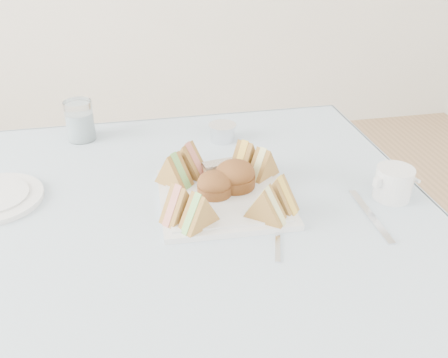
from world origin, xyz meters
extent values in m
cube|color=silver|center=(0.00, 0.00, 0.74)|extent=(1.02, 1.02, 0.01)
cube|color=silver|center=(0.09, 0.06, 0.75)|extent=(0.27, 0.27, 0.01)
cylinder|color=brown|center=(0.08, 0.07, 0.78)|extent=(0.08, 0.08, 0.05)
cylinder|color=brown|center=(0.12, 0.09, 0.79)|extent=(0.11, 0.11, 0.06)
cube|color=tan|center=(0.10, 0.14, 0.78)|extent=(0.08, 0.04, 0.03)
cylinder|color=white|center=(-0.20, 0.42, 0.80)|extent=(0.09, 0.09, 0.10)
cylinder|color=silver|center=(0.15, 0.34, 0.77)|extent=(0.08, 0.08, 0.04)
cube|color=silver|center=(0.36, -0.05, 0.75)|extent=(0.02, 0.18, 0.00)
cube|color=silver|center=(0.17, -0.07, 0.75)|extent=(0.06, 0.16, 0.00)
cylinder|color=silver|center=(0.43, 0.01, 0.78)|extent=(0.09, 0.09, 0.07)
camera|label=1|loc=(-0.08, -0.78, 1.29)|focal=40.00mm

